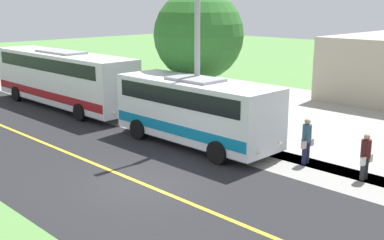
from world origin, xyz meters
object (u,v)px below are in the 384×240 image
at_px(street_light_pole, 195,42).
at_px(tree_curbside, 199,35).
at_px(pedestrian_waiting, 307,139).
at_px(shuttle_bus_front, 195,108).
at_px(transit_bus_rear, 62,77).
at_px(pedestrian_with_bags, 366,155).

relative_size(street_light_pole, tree_curbside, 1.19).
relative_size(pedestrian_waiting, street_light_pole, 0.22).
xyz_separation_m(shuttle_bus_front, transit_bus_rear, (0.03, -10.72, 0.19)).
xyz_separation_m(shuttle_bus_front, pedestrian_waiting, (-1.17, 4.70, -0.64)).
distance_m(transit_bus_rear, street_light_pole, 10.67).
bearing_deg(street_light_pole, shuttle_bus_front, 45.68).
distance_m(shuttle_bus_front, tree_curbside, 4.80).
bearing_deg(transit_bus_rear, tree_curbside, 109.87).
height_order(street_light_pole, tree_curbside, street_light_pole).
relative_size(shuttle_bus_front, tree_curbside, 1.18).
height_order(pedestrian_waiting, street_light_pole, street_light_pole).
bearing_deg(shuttle_bus_front, transit_bus_rear, -89.83).
distance_m(pedestrian_waiting, street_light_pole, 6.15).
xyz_separation_m(shuttle_bus_front, pedestrian_with_bags, (-1.15, 7.02, -0.72)).
xyz_separation_m(shuttle_bus_front, tree_curbside, (-2.89, -2.64, 2.78)).
bearing_deg(street_light_pole, pedestrian_with_bags, 96.05).
height_order(transit_bus_rear, tree_curbside, tree_curbside).
bearing_deg(street_light_pole, tree_curbside, -138.13).
bearing_deg(pedestrian_with_bags, tree_curbside, -100.21).
relative_size(transit_bus_rear, tree_curbside, 1.77).
distance_m(shuttle_bus_front, pedestrian_waiting, 4.89).
xyz_separation_m(transit_bus_rear, pedestrian_waiting, (-1.21, 15.42, -0.83)).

